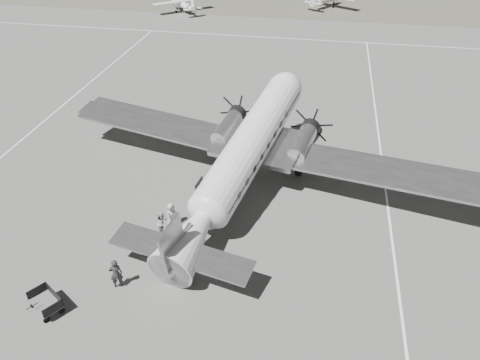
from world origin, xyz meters
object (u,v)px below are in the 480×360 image
(light_plane_left, at_px, (183,6))
(passenger, at_px, (171,214))
(baggage_cart_far, at_px, (46,303))
(baggage_cart_near, at_px, (151,243))
(ground_crew, at_px, (116,274))
(dc3_airliner, at_px, (245,155))
(ramp_agent, at_px, (163,223))
(light_plane_right, at_px, (326,0))

(light_plane_left, relative_size, passenger, 5.74)
(light_plane_left, height_order, passenger, light_plane_left)
(baggage_cart_far, bearing_deg, passenger, 95.21)
(baggage_cart_far, bearing_deg, baggage_cart_near, 89.49)
(baggage_cart_near, distance_m, ground_crew, 3.38)
(ground_crew, bearing_deg, dc3_airliner, -140.01)
(dc3_airliner, relative_size, ramp_agent, 17.64)
(light_plane_right, relative_size, baggage_cart_near, 6.66)
(baggage_cart_near, relative_size, ground_crew, 0.82)
(dc3_airliner, xyz_separation_m, ramp_agent, (-4.20, -5.71, -2.07))
(dc3_airliner, distance_m, passenger, 6.51)
(passenger, bearing_deg, dc3_airliner, -15.42)
(baggage_cart_near, height_order, passenger, passenger)
(light_plane_right, bearing_deg, light_plane_left, -129.76)
(dc3_airliner, height_order, baggage_cart_near, dc3_airliner)
(light_plane_right, bearing_deg, baggage_cart_near, -66.27)
(light_plane_left, relative_size, ramp_agent, 5.47)
(passenger, bearing_deg, baggage_cart_near, -168.21)
(baggage_cart_far, bearing_deg, light_plane_right, 113.25)
(passenger, bearing_deg, light_plane_left, 40.32)
(light_plane_right, distance_m, ramp_agent, 61.42)
(light_plane_right, bearing_deg, dc3_airliner, -62.61)
(baggage_cart_far, xyz_separation_m, ramp_agent, (4.05, 6.96, 0.35))
(light_plane_right, distance_m, baggage_cart_far, 68.93)
(baggage_cart_far, bearing_deg, dc3_airliner, 90.38)
(light_plane_left, height_order, light_plane_right, light_plane_right)
(dc3_airliner, height_order, ramp_agent, dc3_airliner)
(light_plane_left, xyz_separation_m, light_plane_right, (22.49, 7.63, 0.09))
(baggage_cart_far, height_order, ramp_agent, ramp_agent)
(passenger, bearing_deg, ground_crew, -168.21)
(dc3_airliner, relative_size, light_plane_right, 2.95)
(dc3_airliner, xyz_separation_m, passenger, (-3.97, -4.70, -2.11))
(dc3_airliner, distance_m, baggage_cart_far, 15.31)
(dc3_airliner, relative_size, passenger, 18.52)
(baggage_cart_near, relative_size, baggage_cart_far, 0.84)
(light_plane_left, distance_m, passenger, 54.23)
(light_plane_left, height_order, baggage_cart_near, light_plane_left)
(light_plane_left, bearing_deg, ground_crew, -119.25)
(light_plane_left, bearing_deg, baggage_cart_far, -122.43)
(ramp_agent, bearing_deg, dc3_airliner, -24.44)
(dc3_airliner, xyz_separation_m, light_plane_right, (3.96, 55.17, -1.86))
(ground_crew, bearing_deg, ramp_agent, -126.06)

